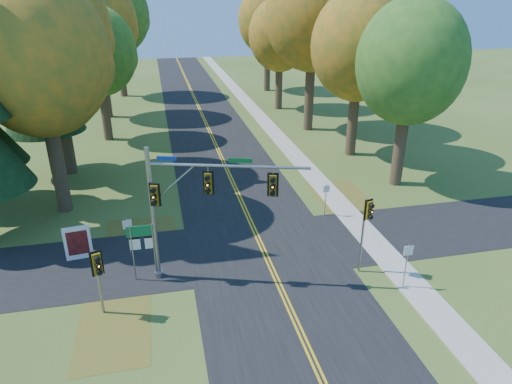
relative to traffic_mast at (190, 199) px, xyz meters
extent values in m
plane|color=#3B511C|center=(3.84, 0.14, -4.28)|extent=(160.00, 160.00, 0.00)
cube|color=black|center=(3.84, 0.14, -4.27)|extent=(8.00, 160.00, 0.02)
cube|color=black|center=(3.84, 2.14, -4.27)|extent=(60.00, 6.00, 0.02)
cube|color=gold|center=(3.74, 0.14, -4.26)|extent=(0.10, 160.00, 0.01)
cube|color=gold|center=(3.94, 0.14, -4.26)|extent=(0.10, 160.00, 0.01)
cube|color=#9E998E|center=(10.04, 0.14, -4.25)|extent=(1.60, 160.00, 0.06)
cube|color=brown|center=(-2.66, 4.14, -4.27)|extent=(4.00, 6.00, 0.00)
cube|color=brown|center=(10.64, 6.14, -4.27)|extent=(3.50, 8.00, 0.00)
cube|color=brown|center=(-3.66, -2.86, -4.27)|extent=(3.00, 5.00, 0.00)
cylinder|color=#38281C|center=(-7.36, 9.44, -0.91)|extent=(0.86, 0.86, 6.75)
ellipsoid|color=#C9711A|center=(-7.36, 9.44, 5.27)|extent=(8.00, 8.00, 9.20)
sphere|color=#C9711A|center=(-5.76, 10.64, 4.47)|extent=(4.80, 4.80, 4.80)
sphere|color=#C9711A|center=(-8.76, 8.64, 6.07)|extent=(4.40, 4.40, 4.40)
cylinder|color=#38281C|center=(15.34, 8.84, -1.24)|extent=(0.83, 0.83, 6.08)
ellipsoid|color=#4A7E27|center=(15.34, 8.84, 4.31)|extent=(7.20, 7.20, 8.28)
sphere|color=#4A7E27|center=(16.78, 9.92, 3.59)|extent=(4.32, 4.32, 4.32)
sphere|color=#4A7E27|center=(14.08, 8.12, 5.03)|extent=(3.96, 3.96, 3.96)
cylinder|color=#38281C|center=(-7.96, 16.34, -0.57)|extent=(0.89, 0.89, 7.42)
ellipsoid|color=#C9711A|center=(-7.96, 16.34, 6.15)|extent=(8.60, 8.60, 9.89)
sphere|color=#C9711A|center=(-6.24, 17.63, 5.29)|extent=(5.16, 5.16, 5.16)
sphere|color=#C9711A|center=(-9.46, 15.48, 7.01)|extent=(4.73, 4.73, 4.73)
cylinder|color=#38281C|center=(14.74, 15.64, -1.13)|extent=(0.84, 0.84, 6.30)
ellipsoid|color=#C9711A|center=(14.74, 15.64, 4.68)|extent=(7.60, 7.60, 8.74)
sphere|color=#C9711A|center=(16.26, 16.78, 3.92)|extent=(4.56, 4.56, 4.56)
sphere|color=#C9711A|center=(13.41, 14.88, 5.44)|extent=(4.18, 4.18, 4.18)
cylinder|color=#38281C|center=(-5.76, 24.54, -1.47)|extent=(0.81, 0.81, 5.62)
ellipsoid|color=#4A7E27|center=(-5.76, 24.54, 3.72)|extent=(6.80, 6.80, 7.82)
sphere|color=#4A7E27|center=(-4.40, 25.56, 3.04)|extent=(4.08, 4.08, 4.08)
sphere|color=#4A7E27|center=(-6.95, 23.86, 4.40)|extent=(3.74, 3.74, 3.74)
cylinder|color=#38281C|center=(13.64, 23.74, -0.46)|extent=(0.90, 0.90, 7.65)
ellipsoid|color=#C9711A|center=(13.64, 23.74, 6.45)|extent=(8.80, 8.80, 10.12)
sphere|color=#C9711A|center=(15.40, 25.06, 5.57)|extent=(5.28, 5.28, 5.28)
sphere|color=#C9711A|center=(12.10, 22.86, 7.33)|extent=(4.84, 4.84, 4.84)
cylinder|color=#38281C|center=(-6.36, 33.24, -0.79)|extent=(0.87, 0.87, 6.98)
ellipsoid|color=#C9711A|center=(-6.36, 33.24, 5.56)|extent=(8.20, 8.20, 9.43)
sphere|color=#C9711A|center=(-4.72, 34.47, 4.74)|extent=(4.92, 4.92, 4.92)
sphere|color=#C9711A|center=(-7.79, 32.42, 6.38)|extent=(4.51, 4.51, 4.51)
cylinder|color=#38281C|center=(13.04, 32.94, -1.36)|extent=(0.82, 0.82, 5.85)
ellipsoid|color=#C9711A|center=(13.04, 32.94, 4.02)|extent=(7.00, 7.00, 8.05)
sphere|color=#C9711A|center=(14.44, 33.99, 3.32)|extent=(4.20, 4.20, 4.20)
sphere|color=#C9711A|center=(11.82, 32.24, 4.72)|extent=(3.85, 3.85, 3.85)
cylinder|color=#38281C|center=(-5.16, 44.14, -0.68)|extent=(0.88, 0.88, 7.20)
ellipsoid|color=#4A7E27|center=(-5.16, 44.14, 5.86)|extent=(8.40, 8.40, 9.66)
sphere|color=#4A7E27|center=(-3.48, 45.40, 5.02)|extent=(5.04, 5.04, 5.04)
sphere|color=#4A7E27|center=(-6.63, 43.30, 6.70)|extent=(4.62, 4.62, 4.62)
cylinder|color=#38281C|center=(14.24, 43.64, -1.02)|extent=(0.85, 0.85, 6.53)
ellipsoid|color=#C9711A|center=(14.24, 43.64, 4.97)|extent=(7.80, 7.80, 8.97)
sphere|color=#C9711A|center=(15.80, 44.81, 4.19)|extent=(4.68, 4.68, 4.68)
sphere|color=#C9711A|center=(12.88, 42.86, 5.75)|extent=(4.29, 4.29, 4.29)
cylinder|color=#38281C|center=(-9.16, 16.14, -2.57)|extent=(0.50, 0.50, 3.42)
cone|color=black|center=(-9.16, 16.14, 1.87)|extent=(5.60, 5.60, 5.45)
cone|color=black|center=(-9.16, 16.14, 5.76)|extent=(4.57, 4.57, 5.45)
cylinder|color=gray|center=(-1.72, 0.57, -0.95)|extent=(0.21, 0.21, 6.66)
cylinder|color=gray|center=(-1.72, 0.57, -4.14)|extent=(0.42, 0.42, 0.29)
cylinder|color=gray|center=(1.69, -0.47, 1.62)|extent=(6.86, 2.22, 0.13)
cylinder|color=gray|center=(-0.72, 0.26, 0.66)|extent=(2.08, 0.71, 1.97)
cylinder|color=gray|center=(0.83, -0.21, 1.44)|extent=(0.04, 0.04, 0.34)
cube|color=#72590C|center=(0.83, -0.21, 0.80)|extent=(0.39, 0.37, 0.95)
cube|color=black|center=(0.83, -0.21, 0.80)|extent=(0.48, 0.17, 1.12)
sphere|color=orange|center=(0.77, -0.42, 0.80)|extent=(0.17, 0.17, 0.17)
cylinder|color=black|center=(0.77, -0.42, 1.10)|extent=(0.26, 0.21, 0.23)
cylinder|color=black|center=(0.77, -0.42, 0.80)|extent=(0.26, 0.21, 0.23)
cylinder|color=black|center=(0.77, -0.42, 0.49)|extent=(0.26, 0.21, 0.23)
cylinder|color=gray|center=(3.56, -1.05, 1.44)|extent=(0.04, 0.04, 0.34)
cube|color=#72590C|center=(3.56, -1.05, 0.80)|extent=(0.39, 0.37, 0.95)
cube|color=black|center=(3.56, -1.05, 0.80)|extent=(0.48, 0.17, 1.12)
sphere|color=orange|center=(3.49, -1.25, 0.80)|extent=(0.17, 0.17, 0.17)
cylinder|color=black|center=(3.49, -1.25, 1.10)|extent=(0.26, 0.21, 0.23)
cylinder|color=black|center=(3.49, -1.25, 0.80)|extent=(0.26, 0.21, 0.23)
cylinder|color=black|center=(3.49, -1.25, 0.49)|extent=(0.26, 0.21, 0.23)
cube|color=#72590C|center=(-1.53, 0.36, 0.19)|extent=(0.39, 0.37, 0.95)
cube|color=black|center=(-1.53, 0.36, 0.19)|extent=(0.48, 0.17, 1.12)
sphere|color=orange|center=(-1.60, 0.15, 0.19)|extent=(0.17, 0.17, 0.17)
cylinder|color=black|center=(-1.60, 0.15, 0.49)|extent=(0.26, 0.21, 0.23)
cylinder|color=black|center=(-1.60, 0.15, 0.19)|extent=(0.26, 0.21, 0.23)
cylinder|color=black|center=(-1.60, 0.15, -0.12)|extent=(0.26, 0.21, 0.23)
cube|color=navy|center=(-0.90, 0.32, 1.88)|extent=(0.83, 0.29, 0.21)
cube|color=#0C5926|center=(2.19, -0.63, 1.88)|extent=(1.01, 0.34, 0.21)
cylinder|color=gray|center=(8.04, -1.12, -2.30)|extent=(0.11, 0.11, 3.96)
cube|color=#72590C|center=(8.10, -1.31, -0.77)|extent=(0.37, 0.35, 0.90)
cube|color=black|center=(8.10, -1.31, -0.77)|extent=(0.46, 0.16, 1.06)
sphere|color=orange|center=(8.16, -1.51, -0.77)|extent=(0.16, 0.16, 0.16)
cylinder|color=black|center=(8.16, -1.51, -0.49)|extent=(0.25, 0.20, 0.22)
cylinder|color=black|center=(8.16, -1.51, -0.77)|extent=(0.25, 0.20, 0.22)
cylinder|color=black|center=(8.16, -1.51, -1.06)|extent=(0.25, 0.20, 0.22)
cylinder|color=gray|center=(-4.16, -1.70, -2.72)|extent=(0.12, 0.12, 3.13)
cube|color=#72590C|center=(-4.08, -1.90, -1.64)|extent=(0.42, 0.39, 0.98)
cube|color=black|center=(-4.08, -1.90, -1.64)|extent=(0.48, 0.21, 1.15)
sphere|color=orange|center=(-4.00, -2.11, -1.64)|extent=(0.18, 0.18, 0.18)
cylinder|color=black|center=(-4.00, -2.11, -1.33)|extent=(0.28, 0.23, 0.23)
cylinder|color=black|center=(-4.00, -2.11, -1.64)|extent=(0.28, 0.23, 0.23)
cylinder|color=black|center=(-4.00, -2.11, -1.95)|extent=(0.28, 0.23, 0.23)
cylinder|color=gray|center=(-2.82, 0.52, -2.80)|extent=(0.06, 0.06, 2.97)
cylinder|color=gray|center=(-1.83, 0.50, -2.80)|extent=(0.06, 0.06, 2.97)
cube|color=#0E6231|center=(-2.33, 0.54, -1.66)|extent=(1.39, 0.06, 0.54)
cube|color=silver|center=(-2.33, 0.54, -1.66)|extent=(1.19, 0.02, 0.08)
cube|color=silver|center=(-2.67, 0.54, -2.35)|extent=(0.50, 0.05, 0.54)
cube|color=black|center=(-2.67, 0.54, -2.02)|extent=(0.49, 0.01, 0.10)
cube|color=silver|center=(-1.98, 0.53, -2.35)|extent=(0.50, 0.05, 0.54)
cube|color=black|center=(-1.98, 0.53, -2.02)|extent=(0.49, 0.01, 0.10)
cube|color=white|center=(-5.71, 3.14, -3.35)|extent=(1.35, 0.35, 1.85)
cube|color=maroon|center=(-5.69, 3.04, -3.30)|extent=(1.02, 0.15, 1.34)
cube|color=white|center=(-6.22, 3.07, -4.13)|extent=(0.09, 0.09, 0.31)
cube|color=white|center=(-5.20, 3.20, -4.13)|extent=(0.09, 0.09, 0.31)
cylinder|color=gray|center=(8.52, 5.03, -3.21)|extent=(0.05, 0.05, 2.13)
cube|color=silver|center=(8.52, 5.01, -2.44)|extent=(0.41, 0.05, 0.44)
cylinder|color=gray|center=(9.51, -2.85, -3.11)|extent=(0.05, 0.05, 2.35)
cube|color=silver|center=(9.51, -2.87, -2.25)|extent=(0.45, 0.06, 0.48)
cylinder|color=gray|center=(-3.09, 2.45, -3.08)|extent=(0.05, 0.05, 2.41)
cube|color=silver|center=(-3.09, 2.43, -2.20)|extent=(0.45, 0.16, 0.49)
camera|label=1|loc=(-1.13, -18.82, 8.59)|focal=32.00mm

